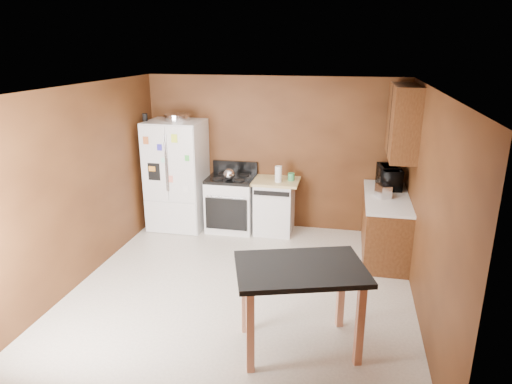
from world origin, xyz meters
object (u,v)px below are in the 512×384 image
(green_canister, at_px, (291,177))
(microwave, at_px, (389,178))
(gas_range, at_px, (231,203))
(toaster, at_px, (383,191))
(roasting_pan, at_px, (177,117))
(kettle, at_px, (229,174))
(dishwasher, at_px, (274,206))
(pen_cup, at_px, (145,117))
(island, at_px, (300,279))
(refrigerator, at_px, (177,175))
(paper_towel, at_px, (278,174))

(green_canister, height_order, microwave, microwave)
(microwave, bearing_deg, gas_range, 79.46)
(toaster, bearing_deg, microwave, 55.65)
(roasting_pan, distance_m, green_canister, 2.06)
(kettle, height_order, dishwasher, kettle)
(green_canister, distance_m, toaster, 1.51)
(roasting_pan, distance_m, kettle, 1.25)
(green_canister, distance_m, dishwasher, 0.56)
(pen_cup, bearing_deg, toaster, -5.66)
(pen_cup, relative_size, gas_range, 0.11)
(dishwasher, distance_m, island, 3.06)
(microwave, relative_size, refrigerator, 0.30)
(roasting_pan, relative_size, kettle, 2.25)
(paper_towel, distance_m, island, 2.95)
(green_canister, distance_m, microwave, 1.51)
(dishwasher, height_order, island, island)
(refrigerator, bearing_deg, island, -50.29)
(toaster, bearing_deg, green_canister, 134.86)
(toaster, bearing_deg, pen_cup, 152.45)
(pen_cup, xyz_separation_m, refrigerator, (0.44, 0.11, -0.96))
(kettle, distance_m, dishwasher, 0.91)
(kettle, height_order, toaster, kettle)
(kettle, relative_size, gas_range, 0.17)
(dishwasher, bearing_deg, gas_range, -178.06)
(green_canister, relative_size, island, 0.08)
(pen_cup, relative_size, dishwasher, 0.13)
(toaster, bearing_deg, island, -132.47)
(green_canister, xyz_separation_m, toaster, (1.39, -0.60, 0.04))
(refrigerator, height_order, gas_range, refrigerator)
(microwave, distance_m, gas_range, 2.55)
(toaster, distance_m, dishwasher, 1.82)
(green_canister, distance_m, refrigerator, 1.89)
(roasting_pan, height_order, green_canister, roasting_pan)
(pen_cup, bearing_deg, kettle, 0.36)
(roasting_pan, xyz_separation_m, island, (2.35, -2.93, -1.08))
(gas_range, bearing_deg, paper_towel, -4.86)
(refrigerator, relative_size, dishwasher, 2.02)
(microwave, height_order, refrigerator, refrigerator)
(green_canister, distance_m, island, 3.03)
(pen_cup, distance_m, microwave, 3.92)
(gas_range, xyz_separation_m, dishwasher, (0.72, 0.02, -0.01))
(kettle, xyz_separation_m, paper_towel, (0.78, 0.09, 0.03))
(paper_towel, relative_size, dishwasher, 0.29)
(pen_cup, distance_m, toaster, 3.84)
(microwave, distance_m, island, 3.07)
(dishwasher, bearing_deg, paper_towel, -51.90)
(kettle, distance_m, green_canister, 0.99)
(island, bearing_deg, green_canister, 99.34)
(microwave, bearing_deg, kettle, 83.13)
(kettle, xyz_separation_m, toaster, (2.36, -0.38, -0.00))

